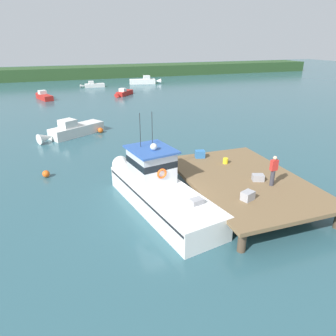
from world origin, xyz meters
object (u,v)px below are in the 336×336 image
object	(u,v)px
main_fishing_boat	(157,188)
crate_single_by_cleat	(258,178)
bait_bucket	(226,161)
moored_boat_off_the_point	(145,81)
deckhand_by_the_boat	(273,170)
moored_boat_near_channel	(73,130)
moored_boat_far_left	(124,93)
crate_single_far	(200,154)
moored_boat_outer_mooring	(44,96)
moored_boat_mid_harbor	(93,85)
mooring_buoy_inshore	(46,174)
mooring_buoy_spare_mooring	(101,130)
crate_stack_mid_dock	(248,196)

from	to	relation	value
main_fishing_boat	crate_single_by_cleat	size ratio (longest dim) A/B	16.61
bait_bucket	moored_boat_off_the_point	size ratio (longest dim) A/B	0.05
deckhand_by_the_boat	moored_boat_off_the_point	distance (m)	49.12
moored_boat_near_channel	moored_boat_far_left	world-z (taller)	moored_boat_near_channel
crate_single_far	moored_boat_far_left	size ratio (longest dim) A/B	0.15
moored_boat_outer_mooring	deckhand_by_the_boat	bearing A→B (deg)	-72.50
moored_boat_off_the_point	moored_boat_mid_harbor	bearing A→B (deg)	-172.30
bait_bucket	moored_boat_mid_harbor	bearing A→B (deg)	93.62
bait_bucket	moored_boat_mid_harbor	size ratio (longest dim) A/B	0.08
moored_boat_off_the_point	mooring_buoy_inshore	distance (m)	44.52
moored_boat_far_left	mooring_buoy_inshore	bearing A→B (deg)	-111.21
crate_single_by_cleat	moored_boat_far_left	bearing A→B (deg)	89.55
crate_single_far	mooring_buoy_inshore	bearing A→B (deg)	162.90
deckhand_by_the_boat	moored_boat_near_channel	bearing A→B (deg)	118.24
mooring_buoy_inshore	crate_single_by_cleat	bearing A→B (deg)	-33.14
deckhand_by_the_boat	moored_boat_outer_mooring	distance (m)	39.29
crate_single_by_cleat	moored_boat_far_left	xyz separation A→B (m)	(0.28, 36.06, -0.98)
crate_single_far	crate_single_by_cleat	world-z (taller)	crate_single_far
moored_boat_outer_mooring	mooring_buoy_spare_mooring	size ratio (longest dim) A/B	9.81
main_fishing_boat	crate_stack_mid_dock	world-z (taller)	main_fishing_boat
bait_bucket	mooring_buoy_inshore	distance (m)	11.45
moored_boat_far_left	moored_boat_outer_mooring	distance (m)	11.78
deckhand_by_the_boat	moored_boat_far_left	distance (m)	36.84
crate_single_far	deckhand_by_the_boat	world-z (taller)	deckhand_by_the_boat
deckhand_by_the_boat	moored_boat_off_the_point	size ratio (longest dim) A/B	0.26
deckhand_by_the_boat	moored_boat_near_channel	world-z (taller)	deckhand_by_the_boat
crate_single_by_cleat	moored_boat_near_channel	distance (m)	18.26
crate_stack_mid_dock	moored_boat_near_channel	bearing A→B (deg)	111.43
main_fishing_boat	moored_boat_off_the_point	world-z (taller)	main_fishing_boat
deckhand_by_the_boat	mooring_buoy_inshore	xyz separation A→B (m)	(-11.27, 7.88, -1.83)
main_fishing_boat	moored_boat_far_left	xyz separation A→B (m)	(5.53, 34.70, -0.62)
moored_boat_mid_harbor	mooring_buoy_inshore	distance (m)	40.15
moored_boat_off_the_point	deckhand_by_the_boat	bearing A→B (deg)	-97.75
crate_single_far	crate_single_by_cleat	xyz separation A→B (m)	(1.47, -4.23, -0.06)
crate_single_far	crate_single_by_cleat	size ratio (longest dim) A/B	1.00
moored_boat_far_left	moored_boat_mid_harbor	xyz separation A→B (m)	(-3.47, 10.48, -0.01)
moored_boat_outer_mooring	mooring_buoy_inshore	size ratio (longest dim) A/B	10.66
crate_stack_mid_dock	crate_single_by_cleat	bearing A→B (deg)	44.15
crate_single_by_cleat	mooring_buoy_spare_mooring	size ratio (longest dim) A/B	1.20
main_fishing_boat	bait_bucket	size ratio (longest dim) A/B	29.32
deckhand_by_the_boat	mooring_buoy_spare_mooring	bearing A→B (deg)	110.90
moored_boat_far_left	mooring_buoy_spare_mooring	world-z (taller)	moored_boat_far_left
moored_boat_near_channel	moored_boat_mid_harbor	world-z (taller)	moored_boat_near_channel
bait_bucket	mooring_buoy_inshore	world-z (taller)	bait_bucket
moored_boat_outer_mooring	mooring_buoy_inshore	xyz separation A→B (m)	(0.54, -29.56, -0.20)
moored_boat_far_left	mooring_buoy_spare_mooring	size ratio (longest dim) A/B	7.88
deckhand_by_the_boat	moored_boat_far_left	size ratio (longest dim) A/B	0.41
moored_boat_near_channel	deckhand_by_the_boat	bearing A→B (deg)	-61.76
crate_stack_mid_dock	deckhand_by_the_boat	distance (m)	2.35
main_fishing_boat	deckhand_by_the_boat	world-z (taller)	main_fishing_boat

